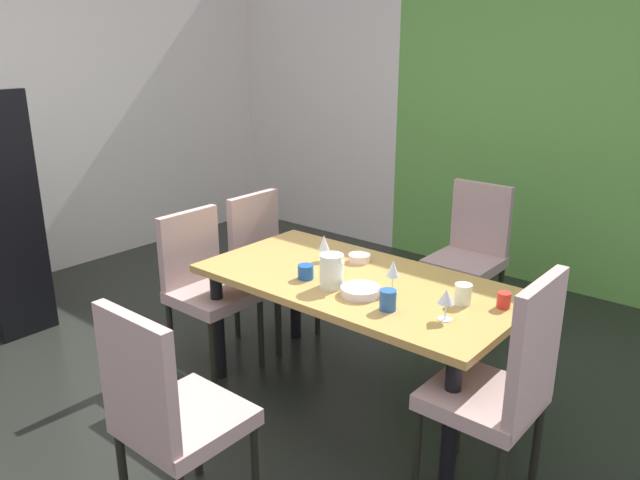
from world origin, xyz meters
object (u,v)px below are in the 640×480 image
object	(u,v)px
chair_right_near	(503,383)
pitcher_west	(332,271)
cup_corner	(463,294)
serving_bowl_center	(359,258)
chair_head_near	(167,410)
chair_left_near	(205,281)
wine_glass_rear	(446,298)
cup_north	(388,300)
wine_glass_right	(393,270)
serving_bowl_near_shelf	(361,291)
dining_table	(358,294)
chair_head_far	(471,249)
cup_south	(504,300)
wine_glass_east	(324,243)
chair_left_far	(268,258)
cup_front	(306,272)

from	to	relation	value
chair_right_near	pitcher_west	size ratio (longest dim) A/B	6.00
cup_corner	serving_bowl_center	bearing A→B (deg)	168.04
chair_head_near	chair_right_near	xyz separation A→B (m)	(0.92, 0.99, 0.02)
serving_bowl_center	chair_left_near	bearing A→B (deg)	-148.00
chair_right_near	wine_glass_rear	xyz separation A→B (m)	(-0.35, 0.12, 0.24)
cup_north	chair_left_near	bearing A→B (deg)	-177.81
wine_glass_right	serving_bowl_near_shelf	distance (m)	0.19
dining_table	chair_head_far	world-z (taller)	chair_head_far
chair_head_far	chair_right_near	bearing A→B (deg)	121.05
serving_bowl_near_shelf	cup_south	xyz separation A→B (m)	(0.60, 0.31, 0.02)
wine_glass_east	wine_glass_right	world-z (taller)	wine_glass_right
wine_glass_rear	cup_north	world-z (taller)	wine_glass_rear
chair_head_far	cup_south	size ratio (longest dim) A/B	13.09
chair_head_far	wine_glass_rear	xyz separation A→B (m)	(0.57, -1.40, 0.27)
chair_head_near	cup_north	xyz separation A→B (m)	(0.32, 1.03, 0.20)
pitcher_west	wine_glass_rear	bearing A→B (deg)	2.65
chair_head_far	pitcher_west	distance (m)	1.45
chair_right_near	wine_glass_east	size ratio (longest dim) A/B	7.01
chair_left_near	cup_north	size ratio (longest dim) A/B	9.67
wine_glass_right	cup_corner	xyz separation A→B (m)	(0.33, 0.10, -0.07)
wine_glass_east	cup_corner	bearing A→B (deg)	-2.61
dining_table	chair_left_far	bearing A→B (deg)	163.95
wine_glass_right	serving_bowl_near_shelf	bearing A→B (deg)	-129.24
dining_table	chair_left_near	size ratio (longest dim) A/B	1.79
chair_head_far	wine_glass_right	size ratio (longest dim) A/B	5.79
chair_head_near	chair_right_near	world-z (taller)	chair_right_near
cup_corner	cup_front	bearing A→B (deg)	-163.40
cup_front	cup_south	xyz separation A→B (m)	(0.96, 0.32, 0.00)
wine_glass_east	chair_left_near	bearing A→B (deg)	-148.60
cup_north	wine_glass_rear	bearing A→B (deg)	16.31
chair_head_far	serving_bowl_near_shelf	world-z (taller)	chair_head_far
chair_head_far	cup_front	xyz separation A→B (m)	(-0.24, -1.42, 0.19)
wine_glass_right	cup_north	distance (m)	0.22
chair_left_far	serving_bowl_near_shelf	xyz separation A→B (m)	(1.07, -0.43, 0.19)
cup_front	cup_south	bearing A→B (deg)	18.45
wine_glass_rear	pitcher_west	distance (m)	0.63
chair_left_far	wine_glass_right	bearing A→B (deg)	75.41
serving_bowl_near_shelf	serving_bowl_center	distance (m)	0.48
chair_right_near	wine_glass_east	xyz separation A→B (m)	(-1.26, 0.37, 0.24)
dining_table	wine_glass_east	xyz separation A→B (m)	(-0.32, 0.11, 0.19)
wine_glass_east	wine_glass_rear	xyz separation A→B (m)	(0.91, -0.25, 0.00)
chair_left_near	serving_bowl_center	bearing A→B (deg)	122.00
chair_left_far	wine_glass_right	xyz separation A→B (m)	(1.17, -0.30, 0.29)
dining_table	wine_glass_right	xyz separation A→B (m)	(0.24, -0.04, 0.21)
cup_front	wine_glass_right	bearing A→B (deg)	16.42
wine_glass_rear	serving_bowl_near_shelf	size ratio (longest dim) A/B	0.74
wine_glass_right	cup_front	xyz separation A→B (m)	(-0.45, -0.13, -0.09)
wine_glass_right	chair_head_near	bearing A→B (deg)	-100.19
chair_head_near	cup_front	world-z (taller)	chair_head_near
pitcher_west	chair_left_near	bearing A→B (deg)	-173.94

